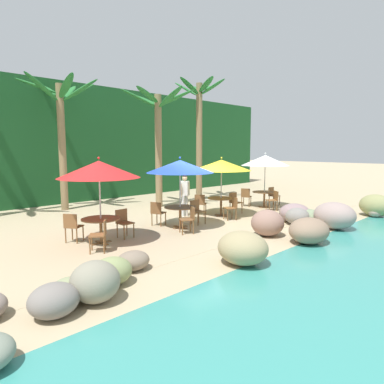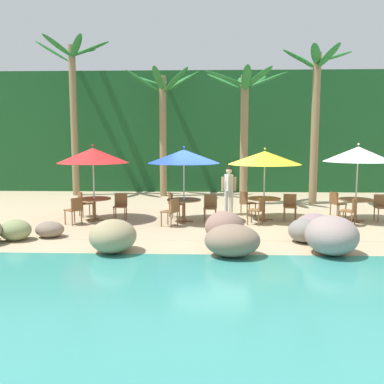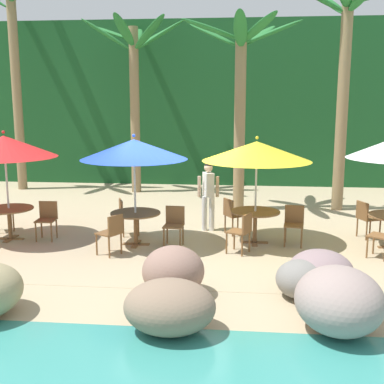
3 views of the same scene
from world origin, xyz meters
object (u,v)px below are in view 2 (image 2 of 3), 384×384
object	(u,v)px
chair_blue_inland	(174,203)
chair_red_left	(75,209)
dining_table_blue	(184,203)
palm_tree_nearest	(73,93)
palm_tree_fourth	(316,103)
umbrella_red	(93,155)
chair_yellow_inland	(246,202)
chair_white_seaward	(381,206)
chair_yellow_left	(258,209)
chair_red_seaward	(121,205)
palm_tree_third	(245,111)
dining_table_yellow	(264,202)
chair_white_inland	(336,202)
waiter_in_white	(229,187)
palm_tree_second	(163,110)
chair_white_left	(351,210)
umbrella_white	(358,154)
chair_red_inland	(83,202)
chair_blue_left	(172,210)
chair_yellow_seaward	(290,205)
umbrella_yellow	(265,158)
dining_table_red	(94,202)
umbrella_blue	(184,156)
chair_blue_seaward	(210,206)

from	to	relation	value
chair_blue_inland	chair_red_left	bearing A→B (deg)	-155.57
chair_red_left	chair_blue_inland	xyz separation A→B (m)	(2.99, 1.36, 0.00)
dining_table_blue	palm_tree_nearest	distance (m)	9.41
palm_tree_fourth	umbrella_red	bearing A→B (deg)	-154.02
chair_yellow_inland	chair_white_seaward	size ratio (longest dim) A/B	1.00
chair_red_left	chair_yellow_left	world-z (taller)	same
umbrella_red	chair_white_seaward	distance (m)	9.56
chair_red_seaward	chair_red_left	bearing A→B (deg)	-145.59
umbrella_red	chair_blue_inland	bearing A→B (deg)	13.49
palm_tree_third	chair_red_left	bearing A→B (deg)	-141.23
dining_table_yellow	chair_white_inland	xyz separation A→B (m)	(2.56, 0.65, -0.10)
waiter_in_white	chair_blue_inland	bearing A→B (deg)	-162.03
palm_tree_second	chair_white_seaward	bearing A→B (deg)	-37.44
chair_blue_inland	waiter_in_white	distance (m)	2.07
chair_white_seaward	chair_red_seaward	bearing A→B (deg)	-179.33
chair_white_inland	chair_white_left	size ratio (longest dim) A/B	1.00
umbrella_white	chair_white_inland	size ratio (longest dim) A/B	2.93
chair_red_inland	chair_blue_left	world-z (taller)	same
dining_table_blue	chair_white_seaward	bearing A→B (deg)	3.24
chair_yellow_left	chair_white_inland	size ratio (longest dim) A/B	1.00
umbrella_white	palm_tree_third	xyz separation A→B (m)	(-3.35, 3.63, 1.60)
palm_tree_second	palm_tree_third	distance (m)	4.25
chair_yellow_seaward	chair_white_seaward	distance (m)	2.97
umbrella_yellow	dining_table_blue	bearing A→B (deg)	-171.40
chair_yellow_seaward	chair_yellow_inland	distance (m)	1.54
palm_tree_nearest	chair_yellow_left	bearing A→B (deg)	-41.06
chair_white_seaward	palm_tree_third	distance (m)	6.41
palm_tree_third	umbrella_yellow	bearing A→B (deg)	-83.88
dining_table_blue	chair_yellow_seaward	xyz separation A→B (m)	(3.48, 0.37, -0.10)
chair_red_seaward	chair_white_left	size ratio (longest dim) A/B	1.00
dining_table_red	chair_blue_left	distance (m)	2.80
chair_blue_inland	palm_tree_fourth	bearing A→B (deg)	31.06
chair_blue_inland	palm_tree_third	size ratio (longest dim) A/B	0.16
chair_red_inland	chair_red_left	xyz separation A→B (m)	(0.13, -1.40, 0.00)
umbrella_yellow	chair_white_inland	world-z (taller)	umbrella_yellow
chair_yellow_left	palm_tree_nearest	bearing A→B (deg)	138.94
chair_yellow_inland	waiter_in_white	xyz separation A→B (m)	(-0.59, 0.30, 0.47)
chair_yellow_seaward	chair_white_left	xyz separation A→B (m)	(1.71, -0.83, 0.00)
palm_tree_second	palm_tree_third	xyz separation A→B (m)	(3.53, -2.36, -0.20)
palm_tree_third	chair_blue_inland	bearing A→B (deg)	-129.87
umbrella_blue	dining_table_red	bearing A→B (deg)	177.32
chair_red_inland	palm_tree_nearest	distance (m)	7.32
dining_table_red	umbrella_yellow	bearing A→B (deg)	2.64
chair_blue_left	chair_white_left	world-z (taller)	same
chair_yellow_left	waiter_in_white	bearing A→B (deg)	114.88
umbrella_red	chair_blue_inland	xyz separation A→B (m)	(2.57, 0.62, -1.64)
umbrella_white	palm_tree_second	bearing A→B (deg)	138.94
chair_blue_seaward	palm_tree_fourth	xyz separation A→B (m)	(4.27, 4.04, 3.61)
umbrella_yellow	palm_tree_fourth	size ratio (longest dim) A/B	0.38
umbrella_red	chair_red_seaward	distance (m)	1.85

